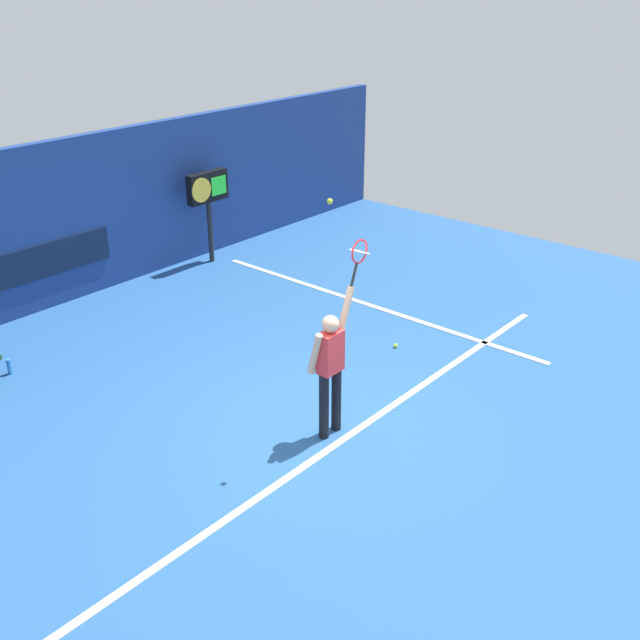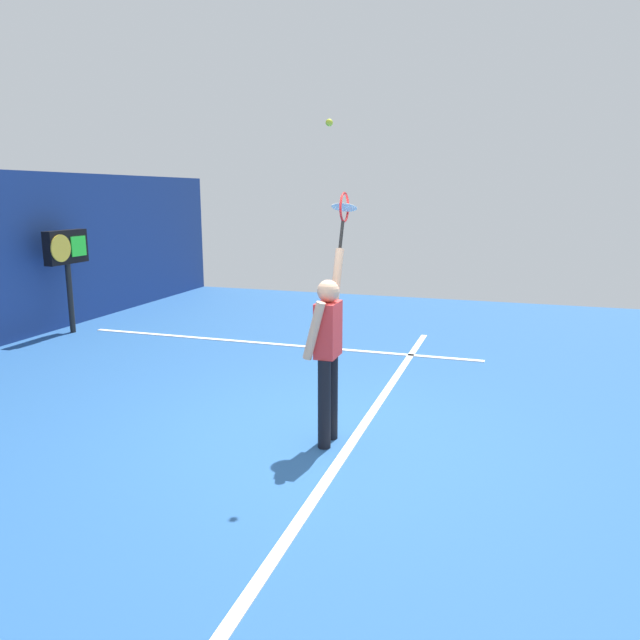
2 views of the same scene
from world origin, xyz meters
name	(u,v)px [view 2 (image 2 of 2)]	position (x,y,z in m)	size (l,w,h in m)	color
ground_plane	(318,438)	(0.00, 0.00, 0.00)	(18.00, 18.00, 0.00)	#23518C
court_baseline	(352,442)	(0.00, -0.37, 0.01)	(10.00, 0.10, 0.01)	white
court_sideline	(272,344)	(3.57, 2.00, 0.01)	(0.10, 7.00, 0.01)	white
tennis_player	(328,347)	(-0.08, -0.13, 1.01)	(0.69, 0.31, 1.97)	black
tennis_racket	(344,211)	(0.46, -0.13, 2.34)	(0.40, 0.27, 0.62)	black
tennis_ball	(329,123)	(-0.14, -0.15, 3.15)	(0.07, 0.07, 0.07)	#CCE033
scoreboard_clock	(67,252)	(3.27, 5.84, 1.47)	(0.96, 0.20, 1.87)	black
spare_ball	(330,366)	(2.50, 0.64, 0.03)	(0.07, 0.07, 0.07)	#CCE033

